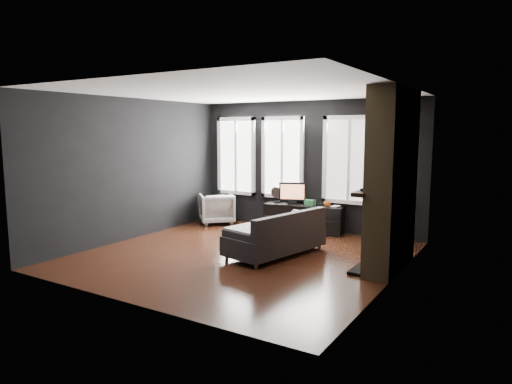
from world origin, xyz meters
The scene contains 18 objects.
floor centered at (0.00, 0.00, 0.00)m, with size 5.00×5.00×0.00m, color black.
ceiling centered at (0.00, 0.00, 2.70)m, with size 5.00×5.00×0.00m, color white.
wall_back centered at (0.00, 2.50, 1.35)m, with size 5.00×0.02×2.70m, color black.
wall_left centered at (-2.50, 0.00, 1.35)m, with size 0.02×5.00×2.70m, color black.
wall_right centered at (2.50, 0.00, 1.35)m, with size 0.02×5.00×2.70m, color black.
windows centered at (-0.45, 2.46, 2.38)m, with size 4.00×0.16×1.76m, color white, non-canonical shape.
fireplace centered at (2.30, 0.60, 1.35)m, with size 0.70×1.62×2.70m, color #93724C, non-canonical shape.
sofa centered at (0.46, 0.33, 0.38)m, with size 0.89×1.79×0.77m, color #232325, non-canonical shape.
stripe_pillow centered at (0.74, 0.69, 0.55)m, with size 0.06×0.27×0.27m, color gray.
armchair centered at (-1.95, 1.95, 0.37)m, with size 0.73×0.68×0.75m, color white.
media_console centered at (0.09, 2.24, 0.28)m, with size 1.64×0.51×0.56m, color black, non-canonical shape.
monitor centered at (-0.17, 2.21, 0.82)m, with size 0.57×0.12×0.51m, color black, non-canonical shape.
desk_fan centered at (-0.54, 2.19, 0.74)m, with size 0.25×0.25×0.35m, color #A4A4A4, non-canonical shape.
mug centered at (0.58, 2.25, 0.63)m, with size 0.13×0.11×0.13m, color orange.
book centered at (0.66, 2.34, 0.67)m, with size 0.15×0.02×0.21m, color tan.
storage_box centered at (0.22, 2.22, 0.62)m, with size 0.21×0.13×0.11m, color #2C673B.
mantel_vase centered at (2.05, 1.05, 1.32)m, with size 0.17×0.18×0.17m, color gold.
mantel_clock centered at (2.05, 0.05, 1.25)m, with size 0.11×0.11×0.04m, color black.
Camera 1 is at (4.09, -6.23, 2.09)m, focal length 32.00 mm.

